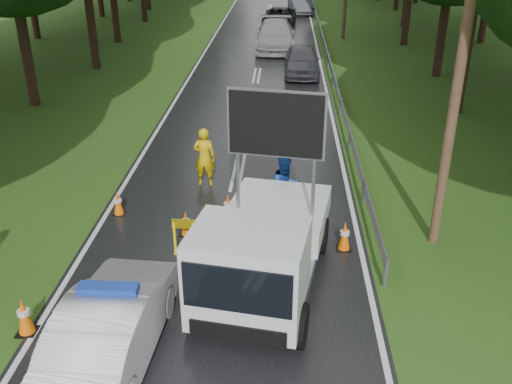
# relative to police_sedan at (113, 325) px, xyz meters

# --- Properties ---
(ground) EXTENTS (160.00, 160.00, 0.00)m
(ground) POSITION_rel_police_sedan_xyz_m (1.58, 2.44, -0.71)
(ground) COLOR #284B15
(ground) RESTS_ON ground
(road) EXTENTS (7.00, 140.00, 0.02)m
(road) POSITION_rel_police_sedan_xyz_m (1.58, 32.44, -0.70)
(road) COLOR black
(road) RESTS_ON ground
(guardrail) EXTENTS (0.12, 60.06, 0.70)m
(guardrail) POSITION_rel_police_sedan_xyz_m (5.28, 32.11, -0.16)
(guardrail) COLOR gray
(guardrail) RESTS_ON ground
(utility_pole_near) EXTENTS (1.40, 0.24, 10.00)m
(utility_pole_near) POSITION_rel_police_sedan_xyz_m (6.78, 4.44, 4.36)
(utility_pole_near) COLOR #4F3324
(utility_pole_near) RESTS_ON ground
(police_sedan) EXTENTS (1.73, 4.35, 1.55)m
(police_sedan) POSITION_rel_police_sedan_xyz_m (0.00, 0.00, 0.00)
(police_sedan) COLOR silver
(police_sedan) RESTS_ON ground
(work_truck) EXTENTS (3.07, 5.40, 4.07)m
(work_truck) POSITION_rel_police_sedan_xyz_m (2.61, 2.06, 0.40)
(work_truck) COLOR gray
(work_truck) RESTS_ON ground
(barrier) EXTENTS (2.38, 0.12, 0.98)m
(barrier) POSITION_rel_police_sedan_xyz_m (1.63, 3.44, 0.03)
(barrier) COLOR #FFF20D
(barrier) RESTS_ON ground
(officer) EXTENTS (0.69, 0.48, 1.81)m
(officer) POSITION_rel_police_sedan_xyz_m (0.68, 7.44, 0.20)
(officer) COLOR yellow
(officer) RESTS_ON ground
(civilian) EXTENTS (1.10, 1.02, 1.81)m
(civilian) POSITION_rel_police_sedan_xyz_m (3.08, 5.44, 0.20)
(civilian) COLOR #1B47B1
(civilian) RESTS_ON ground
(queue_car_first) EXTENTS (1.74, 4.29, 1.46)m
(queue_car_first) POSITION_rel_police_sedan_xyz_m (3.85, 20.79, 0.02)
(queue_car_first) COLOR #38393E
(queue_car_first) RESTS_ON ground
(queue_car_second) EXTENTS (2.38, 5.72, 1.65)m
(queue_car_second) POSITION_rel_police_sedan_xyz_m (2.38, 26.79, 0.12)
(queue_car_second) COLOR #94959B
(queue_car_second) RESTS_ON ground
(queue_car_third) EXTENTS (2.51, 4.97, 1.35)m
(queue_car_third) POSITION_rel_police_sedan_xyz_m (2.51, 34.31, -0.03)
(queue_car_third) COLOR black
(queue_car_third) RESTS_ON ground
(queue_car_fourth) EXTENTS (2.16, 4.88, 1.56)m
(queue_car_fourth) POSITION_rel_police_sedan_xyz_m (4.18, 40.79, 0.07)
(queue_car_fourth) COLOR #44484C
(queue_car_fourth) RESTS_ON ground
(cone_near_left) EXTENTS (0.38, 0.38, 0.81)m
(cone_near_left) POSITION_rel_police_sedan_xyz_m (-1.92, 0.54, -0.31)
(cone_near_left) COLOR black
(cone_near_left) RESTS_ON ground
(cone_center) EXTENTS (0.32, 0.32, 0.68)m
(cone_center) POSITION_rel_police_sedan_xyz_m (0.58, 4.44, -0.38)
(cone_center) COLOR black
(cone_center) RESTS_ON ground
(cone_far) EXTENTS (0.36, 0.36, 0.76)m
(cone_far) POSITION_rel_police_sedan_xyz_m (1.57, 5.33, -0.34)
(cone_far) COLOR black
(cone_far) RESTS_ON ground
(cone_left_mid) EXTENTS (0.33, 0.33, 0.70)m
(cone_left_mid) POSITION_rel_police_sedan_xyz_m (-1.42, 5.44, -0.37)
(cone_left_mid) COLOR black
(cone_left_mid) RESTS_ON ground
(cone_right) EXTENTS (0.36, 0.36, 0.77)m
(cone_right) POSITION_rel_police_sedan_xyz_m (4.52, 3.94, -0.33)
(cone_right) COLOR black
(cone_right) RESTS_ON ground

